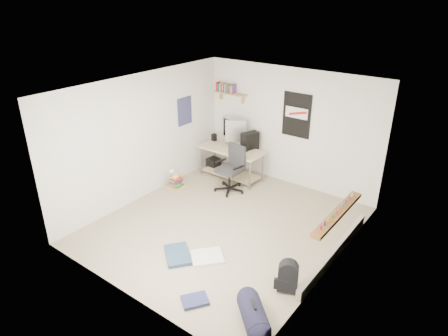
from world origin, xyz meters
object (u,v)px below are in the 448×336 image
Objects in this scene: office_chair at (229,169)px; desk at (231,162)px; backpack at (288,278)px; duffel_bag at (253,315)px; book_stack at (176,181)px.

desk is at bearing 132.27° from office_chair.
office_chair reaches higher than backpack.
duffel_bag reaches higher than book_stack.
office_chair reaches higher than duffel_bag.
duffel_bag is (2.41, -2.78, -0.35)m from office_chair.
duffel_bag is (2.76, -3.32, -0.22)m from desk.
book_stack is (-3.47, 1.39, -0.05)m from backpack.
backpack is 3.74m from book_stack.
office_chair is at bearing 29.06° from book_stack.
desk is 1.31m from book_stack.
book_stack is at bearing -141.27° from office_chair.
duffel_bag is at bearing -117.50° from backpack.
desk is 3.85× the size of backpack.
office_chair is 1.67× the size of duffel_bag.
desk is 0.65m from office_chair.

